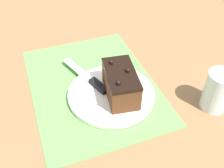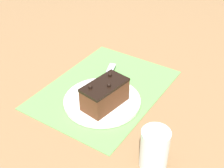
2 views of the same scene
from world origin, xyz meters
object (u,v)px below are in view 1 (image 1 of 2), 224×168
drinking_glass (218,91)px  cake_plate (111,94)px  chocolate_cake (121,83)px  serving_knife (91,80)px

drinking_glass → cake_plate: bearing=62.0°
cake_plate → chocolate_cake: size_ratio=1.57×
chocolate_cake → serving_knife: size_ratio=0.76×
cake_plate → drinking_glass: 0.27m
serving_knife → drinking_glass: drinking_glass is taller
serving_knife → drinking_glass: 0.33m
chocolate_cake → serving_knife: chocolate_cake is taller
cake_plate → drinking_glass: drinking_glass is taller
cake_plate → drinking_glass: (-0.13, -0.24, 0.04)m
chocolate_cake → drinking_glass: (-0.11, -0.22, -0.00)m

